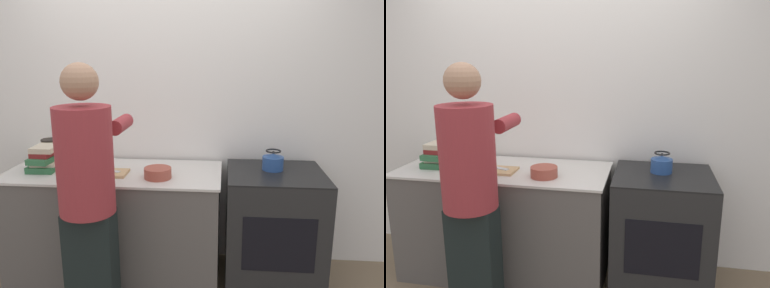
# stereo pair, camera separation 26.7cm
# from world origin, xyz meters

# --- Properties ---
(wall_back) EXTENTS (8.00, 0.05, 2.60)m
(wall_back) POSITION_xyz_m (0.00, 0.74, 1.30)
(wall_back) COLOR white
(wall_back) RESTS_ON ground_plane
(counter) EXTENTS (1.65, 0.70, 0.89)m
(counter) POSITION_xyz_m (-0.38, 0.34, 0.44)
(counter) COLOR #5B5651
(counter) RESTS_ON ground_plane
(oven) EXTENTS (0.71, 0.65, 0.92)m
(oven) POSITION_xyz_m (0.84, 0.33, 0.46)
(oven) COLOR black
(oven) RESTS_ON ground_plane
(person) EXTENTS (0.39, 0.63, 1.72)m
(person) POSITION_xyz_m (-0.39, -0.22, 0.93)
(person) COLOR black
(person) RESTS_ON ground_plane
(cutting_board) EXTENTS (0.30, 0.20, 0.02)m
(cutting_board) POSITION_xyz_m (-0.41, 0.26, 0.89)
(cutting_board) COLOR tan
(cutting_board) RESTS_ON counter
(knife) EXTENTS (0.21, 0.10, 0.01)m
(knife) POSITION_xyz_m (-0.43, 0.28, 0.91)
(knife) COLOR silver
(knife) RESTS_ON cutting_board
(kettle) EXTENTS (0.16, 0.16, 0.15)m
(kettle) POSITION_xyz_m (0.82, 0.38, 0.98)
(kettle) COLOR #284C8C
(kettle) RESTS_ON oven
(bowl_prep) EXTENTS (0.20, 0.20, 0.08)m
(bowl_prep) POSITION_xyz_m (-0.02, 0.20, 0.92)
(bowl_prep) COLOR #9E4738
(bowl_prep) RESTS_ON counter
(bowl_mixing) EXTENTS (0.13, 0.13, 0.08)m
(bowl_mixing) POSITION_xyz_m (-0.71, 0.42, 0.93)
(bowl_mixing) COLOR silver
(bowl_mixing) RESTS_ON counter
(canister_jar) EXTENTS (0.14, 0.14, 0.19)m
(canister_jar) POSITION_xyz_m (-0.99, 0.56, 0.98)
(canister_jar) COLOR tan
(canister_jar) RESTS_ON counter
(book_stack) EXTENTS (0.22, 0.28, 0.19)m
(book_stack) POSITION_xyz_m (-0.92, 0.32, 0.97)
(book_stack) COLOR #2D663D
(book_stack) RESTS_ON counter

